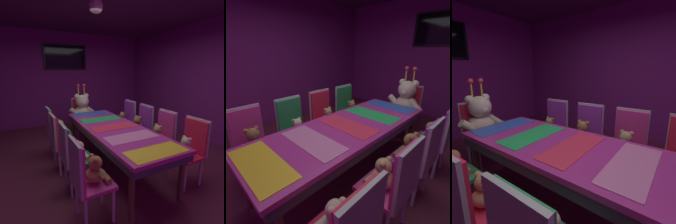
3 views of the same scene
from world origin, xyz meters
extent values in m
plane|color=#591E33|center=(0.00, 0.00, 0.00)|extent=(7.90, 7.90, 0.00)
cube|color=#721E72|center=(2.60, 0.00, 1.40)|extent=(0.12, 6.40, 2.80)
cube|color=#B22D8C|center=(0.00, 0.00, 0.71)|extent=(0.90, 2.54, 0.05)
cube|color=#33333F|center=(0.00, 0.00, 0.64)|extent=(0.88, 2.49, 0.10)
cylinder|color=#4C3826|center=(0.38, 1.14, 0.34)|extent=(0.07, 0.07, 0.69)
cylinder|color=#4C3826|center=(-0.38, 1.14, 0.34)|extent=(0.07, 0.07, 0.69)
cube|color=pink|center=(0.00, -0.54, 0.74)|extent=(0.77, 0.32, 0.01)
cube|color=#E52D4C|center=(0.00, 0.00, 0.74)|extent=(0.77, 0.32, 0.01)
cube|color=green|center=(0.00, 0.54, 0.74)|extent=(0.77, 0.32, 0.01)
cube|color=blue|center=(0.00, 1.08, 0.74)|extent=(0.77, 0.32, 0.01)
sphere|color=beige|center=(-0.69, -0.29, 0.65)|extent=(0.13, 0.13, 0.13)
sphere|color=#FDDCAD|center=(-0.65, -0.29, 0.64)|extent=(0.05, 0.05, 0.05)
sphere|color=beige|center=(-0.71, -0.24, 0.69)|extent=(0.05, 0.05, 0.05)
sphere|color=beige|center=(-0.71, -0.34, 0.69)|extent=(0.05, 0.05, 0.05)
cube|color=red|center=(-0.73, 0.32, 0.44)|extent=(0.40, 0.40, 0.04)
cube|color=red|center=(-0.91, 0.32, 0.71)|extent=(0.05, 0.38, 0.50)
cylinder|color=#B2B2B7|center=(-0.57, 0.48, 0.21)|extent=(0.04, 0.04, 0.42)
ellipsoid|color=tan|center=(-0.73, 0.32, 0.53)|extent=(0.16, 0.16, 0.13)
sphere|color=tan|center=(-0.72, 0.32, 0.65)|extent=(0.13, 0.13, 0.13)
sphere|color=tan|center=(-0.67, 0.32, 0.64)|extent=(0.05, 0.05, 0.05)
sphere|color=tan|center=(-0.73, 0.37, 0.70)|extent=(0.05, 0.05, 0.05)
sphere|color=tan|center=(-0.73, 0.27, 0.70)|extent=(0.05, 0.05, 0.05)
cylinder|color=tan|center=(-0.70, 0.40, 0.55)|extent=(0.05, 0.12, 0.11)
cylinder|color=tan|center=(-0.70, 0.24, 0.55)|extent=(0.05, 0.12, 0.11)
cylinder|color=tan|center=(-0.63, 0.36, 0.49)|extent=(0.06, 0.12, 0.06)
cylinder|color=tan|center=(-0.63, 0.28, 0.49)|extent=(0.06, 0.12, 0.06)
cube|color=#268C4C|center=(-0.72, 0.90, 0.44)|extent=(0.40, 0.40, 0.04)
cylinder|color=#B2B2B7|center=(-0.56, 1.06, 0.21)|extent=(0.04, 0.04, 0.42)
cylinder|color=#B2B2B7|center=(-0.56, 0.74, 0.21)|extent=(0.04, 0.04, 0.42)
ellipsoid|color=#9E7247|center=(-0.72, 0.90, 0.53)|extent=(0.17, 0.17, 0.13)
sphere|color=#9E7247|center=(-0.70, 0.90, 0.66)|extent=(0.13, 0.13, 0.13)
sphere|color=tan|center=(-0.65, 0.90, 0.64)|extent=(0.05, 0.05, 0.05)
sphere|color=#9E7247|center=(-0.72, 0.85, 0.71)|extent=(0.05, 0.05, 0.05)
cylinder|color=#9E7247|center=(-0.68, 0.99, 0.55)|extent=(0.05, 0.12, 0.11)
cylinder|color=#9E7247|center=(-0.68, 0.82, 0.55)|extent=(0.05, 0.12, 0.11)
cylinder|color=#9E7247|center=(-0.61, 0.95, 0.49)|extent=(0.06, 0.13, 0.06)
cylinder|color=#9E7247|center=(-0.61, 0.86, 0.49)|extent=(0.06, 0.13, 0.06)
cylinder|color=#B2B2B7|center=(0.89, -0.73, 0.21)|extent=(0.04, 0.04, 0.42)
cylinder|color=#B2B2B7|center=(0.57, -0.73, 0.21)|extent=(0.04, 0.04, 0.42)
cylinder|color=beige|center=(0.69, -0.81, 0.55)|extent=(0.05, 0.12, 0.11)
cube|color=#CC338C|center=(0.72, -0.29, 0.44)|extent=(0.40, 0.40, 0.04)
cube|color=#CC338C|center=(0.90, -0.29, 0.71)|extent=(0.05, 0.38, 0.50)
cube|color=#B2B2B7|center=(0.92, -0.29, 0.71)|extent=(0.03, 0.41, 0.55)
cylinder|color=#B2B2B7|center=(0.88, -0.13, 0.21)|extent=(0.04, 0.04, 0.42)
cylinder|color=#B2B2B7|center=(0.88, -0.45, 0.21)|extent=(0.04, 0.04, 0.42)
cylinder|color=#B2B2B7|center=(0.56, -0.13, 0.21)|extent=(0.04, 0.04, 0.42)
cylinder|color=#B2B2B7|center=(0.56, -0.45, 0.21)|extent=(0.04, 0.04, 0.42)
ellipsoid|color=tan|center=(0.72, -0.29, 0.54)|extent=(0.18, 0.18, 0.15)
sphere|color=tan|center=(0.71, -0.29, 0.67)|extent=(0.15, 0.15, 0.15)
sphere|color=tan|center=(0.66, -0.29, 0.66)|extent=(0.06, 0.06, 0.06)
sphere|color=tan|center=(0.72, -0.35, 0.73)|extent=(0.06, 0.06, 0.06)
sphere|color=tan|center=(0.72, -0.24, 0.73)|extent=(0.06, 0.06, 0.06)
cylinder|color=tan|center=(0.68, -0.38, 0.56)|extent=(0.05, 0.13, 0.12)
cylinder|color=tan|center=(0.68, -0.20, 0.56)|extent=(0.05, 0.13, 0.12)
cylinder|color=tan|center=(0.60, -0.34, 0.49)|extent=(0.06, 0.14, 0.06)
cylinder|color=tan|center=(0.60, -0.24, 0.49)|extent=(0.06, 0.14, 0.06)
cube|color=purple|center=(0.72, 0.30, 0.44)|extent=(0.40, 0.40, 0.04)
cube|color=purple|center=(0.90, 0.30, 0.71)|extent=(0.05, 0.38, 0.50)
cube|color=#B2B2B7|center=(0.92, 0.30, 0.71)|extent=(0.03, 0.41, 0.55)
cylinder|color=#B2B2B7|center=(0.88, 0.46, 0.21)|extent=(0.04, 0.04, 0.42)
cylinder|color=#B2B2B7|center=(0.88, 0.14, 0.21)|extent=(0.04, 0.04, 0.42)
cylinder|color=#B2B2B7|center=(0.56, 0.46, 0.21)|extent=(0.04, 0.04, 0.42)
cylinder|color=#B2B2B7|center=(0.56, 0.14, 0.21)|extent=(0.04, 0.04, 0.42)
ellipsoid|color=olive|center=(0.72, 0.30, 0.55)|extent=(0.20, 0.20, 0.16)
sphere|color=olive|center=(0.70, 0.30, 0.69)|extent=(0.16, 0.16, 0.16)
sphere|color=#AE7747|center=(0.64, 0.30, 0.68)|extent=(0.06, 0.06, 0.06)
sphere|color=olive|center=(0.72, 0.24, 0.75)|extent=(0.06, 0.06, 0.06)
sphere|color=olive|center=(0.72, 0.36, 0.75)|extent=(0.06, 0.06, 0.06)
cylinder|color=olive|center=(0.68, 0.20, 0.56)|extent=(0.06, 0.14, 0.13)
cylinder|color=olive|center=(0.68, 0.40, 0.56)|extent=(0.06, 0.14, 0.13)
cylinder|color=olive|center=(0.59, 0.24, 0.49)|extent=(0.07, 0.15, 0.07)
cylinder|color=olive|center=(0.59, 0.35, 0.49)|extent=(0.07, 0.15, 0.07)
cube|color=purple|center=(0.73, 0.91, 0.44)|extent=(0.40, 0.40, 0.04)
cube|color=purple|center=(0.91, 0.91, 0.71)|extent=(0.05, 0.38, 0.50)
cube|color=#B2B2B7|center=(0.93, 0.91, 0.71)|extent=(0.03, 0.41, 0.55)
cylinder|color=#B2B2B7|center=(0.89, 1.07, 0.21)|extent=(0.04, 0.04, 0.42)
cylinder|color=#B2B2B7|center=(0.89, 0.75, 0.21)|extent=(0.04, 0.04, 0.42)
cylinder|color=#B2B2B7|center=(0.57, 1.07, 0.21)|extent=(0.04, 0.04, 0.42)
cylinder|color=#B2B2B7|center=(0.57, 0.75, 0.21)|extent=(0.04, 0.04, 0.42)
ellipsoid|color=#9E7247|center=(0.73, 0.91, 0.53)|extent=(0.17, 0.17, 0.13)
sphere|color=#9E7247|center=(0.71, 0.91, 0.65)|extent=(0.13, 0.13, 0.13)
sphere|color=tan|center=(0.67, 0.91, 0.64)|extent=(0.05, 0.05, 0.05)
sphere|color=#9E7247|center=(0.73, 0.86, 0.70)|extent=(0.05, 0.05, 0.05)
sphere|color=#9E7247|center=(0.73, 0.96, 0.70)|extent=(0.05, 0.05, 0.05)
cylinder|color=#9E7247|center=(0.69, 0.83, 0.55)|extent=(0.05, 0.12, 0.11)
cylinder|color=#9E7247|center=(0.69, 1.00, 0.55)|extent=(0.05, 0.12, 0.11)
cylinder|color=#9E7247|center=(0.62, 0.87, 0.49)|extent=(0.06, 0.12, 0.06)
cylinder|color=#9E7247|center=(0.62, 0.96, 0.49)|extent=(0.06, 0.12, 0.06)
cube|color=red|center=(0.00, 1.69, 0.44)|extent=(0.40, 0.40, 0.04)
cube|color=red|center=(0.00, 1.87, 0.71)|extent=(0.38, 0.05, 0.50)
cube|color=#B2B2B7|center=(0.00, 1.89, 0.71)|extent=(0.41, 0.03, 0.55)
cylinder|color=#B2B2B7|center=(0.16, 1.85, 0.21)|extent=(0.04, 0.04, 0.42)
cylinder|color=#B2B2B7|center=(0.16, 1.53, 0.21)|extent=(0.04, 0.04, 0.42)
cylinder|color=#B2B2B7|center=(-0.16, 1.85, 0.21)|extent=(0.04, 0.04, 0.42)
cylinder|color=#B2B2B7|center=(-0.16, 1.53, 0.21)|extent=(0.04, 0.04, 0.42)
ellipsoid|color=beige|center=(0.00, 1.69, 0.64)|extent=(0.40, 0.40, 0.32)
sphere|color=beige|center=(0.00, 1.65, 0.93)|extent=(0.32, 0.32, 0.32)
sphere|color=#FFF2C8|center=(0.00, 1.54, 0.90)|extent=(0.12, 0.12, 0.12)
sphere|color=beige|center=(0.12, 1.69, 1.05)|extent=(0.12, 0.12, 0.12)
sphere|color=beige|center=(-0.12, 1.69, 1.05)|extent=(0.12, 0.12, 0.12)
cylinder|color=beige|center=(0.20, 1.61, 0.67)|extent=(0.29, 0.11, 0.27)
cylinder|color=beige|center=(-0.20, 1.61, 0.67)|extent=(0.29, 0.11, 0.27)
cylinder|color=beige|center=(0.11, 1.43, 0.53)|extent=(0.30, 0.14, 0.14)
cylinder|color=beige|center=(-0.11, 1.43, 0.53)|extent=(0.30, 0.14, 0.14)
cylinder|color=gold|center=(0.07, 1.69, 1.20)|extent=(0.03, 0.03, 0.22)
sphere|color=#E5333F|center=(0.07, 1.69, 1.31)|extent=(0.08, 0.08, 0.08)
cylinder|color=gold|center=(-0.07, 1.69, 1.20)|extent=(0.03, 0.03, 0.22)
sphere|color=#E5333F|center=(-0.07, 1.69, 1.31)|extent=(0.08, 0.08, 0.08)
camera|label=1|loc=(-1.37, -2.58, 1.67)|focal=29.08mm
camera|label=2|loc=(1.31, -1.47, 1.66)|focal=27.63mm
camera|label=3|loc=(-1.25, -0.79, 1.44)|focal=27.03mm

